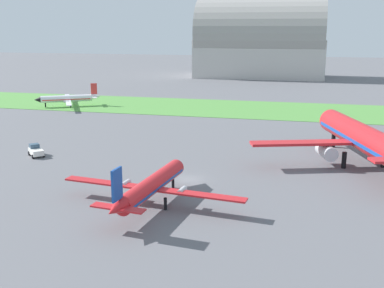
% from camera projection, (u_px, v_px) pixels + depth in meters
% --- Properties ---
extents(ground_plane, '(600.00, 600.00, 0.00)m').
position_uv_depth(ground_plane, '(187.00, 180.00, 66.37)').
color(ground_plane, slate).
extents(grass_taxiway_strip, '(360.00, 28.00, 0.08)m').
position_uv_depth(grass_taxiway_strip, '(242.00, 109.00, 124.05)').
color(grass_taxiway_strip, '#549342').
rests_on(grass_taxiway_strip, ground_plane).
extents(airplane_taxiing_turboprop, '(16.24, 18.64, 6.20)m').
position_uv_depth(airplane_taxiing_turboprop, '(68.00, 98.00, 127.10)').
color(airplane_taxiing_turboprop, white).
rests_on(airplane_taxiing_turboprop, ground_plane).
extents(airplane_midfield_jet, '(34.34, 34.01, 12.47)m').
position_uv_depth(airplane_midfield_jet, '(363.00, 138.00, 72.15)').
color(airplane_midfield_jet, red).
rests_on(airplane_midfield_jet, ground_plane).
extents(airplane_foreground_turboprop, '(23.78, 20.41, 7.13)m').
position_uv_depth(airplane_foreground_turboprop, '(151.00, 185.00, 56.17)').
color(airplane_foreground_turboprop, red).
rests_on(airplane_foreground_turboprop, ground_plane).
extents(pushback_tug_midfield, '(3.83, 3.80, 1.95)m').
position_uv_depth(pushback_tug_midfield, '(36.00, 151.00, 78.49)').
color(pushback_tug_midfield, white).
rests_on(pushback_tug_midfield, ground_plane).
extents(hangar_distant, '(54.70, 29.72, 33.73)m').
position_uv_depth(hangar_distant, '(260.00, 42.00, 200.76)').
color(hangar_distant, '#BCB7B2').
rests_on(hangar_distant, ground_plane).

